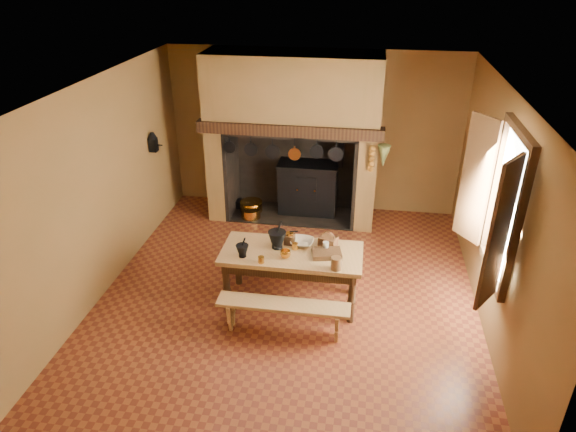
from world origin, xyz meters
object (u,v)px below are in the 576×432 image
object	(u,v)px
mixing_bowl	(302,242)
wicker_basket	(328,241)
work_table	(292,260)
iron_range	(308,187)
bench_front	(283,311)
coffee_grinder	(290,238)

from	to	relation	value
mixing_bowl	wicker_basket	world-z (taller)	wicker_basket
mixing_bowl	wicker_basket	distance (m)	0.34
work_table	wicker_basket	size ratio (longest dim) A/B	6.82
iron_range	wicker_basket	size ratio (longest dim) A/B	6.08
bench_front	wicker_basket	world-z (taller)	wicker_basket
iron_range	mixing_bowl	xyz separation A→B (m)	(0.22, -2.48, 0.33)
iron_range	bench_front	bearing A→B (deg)	-88.14
work_table	coffee_grinder	xyz separation A→B (m)	(-0.06, 0.19, 0.20)
work_table	mixing_bowl	world-z (taller)	mixing_bowl
work_table	coffee_grinder	bearing A→B (deg)	106.43
work_table	coffee_grinder	size ratio (longest dim) A/B	8.80
wicker_basket	mixing_bowl	bearing A→B (deg)	-153.51
bench_front	wicker_basket	xyz separation A→B (m)	(0.44, 0.88, 0.51)
iron_range	coffee_grinder	bearing A→B (deg)	-88.81
work_table	coffee_grinder	world-z (taller)	coffee_grinder
iron_range	coffee_grinder	world-z (taller)	iron_range
bench_front	coffee_grinder	distance (m)	0.99
bench_front	wicker_basket	bearing A→B (deg)	63.31
iron_range	bench_front	size ratio (longest dim) A/B	1.00
coffee_grinder	iron_range	bearing A→B (deg)	94.24
iron_range	wicker_basket	distance (m)	2.53
bench_front	coffee_grinder	xyz separation A→B (m)	(-0.06, 0.85, 0.52)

